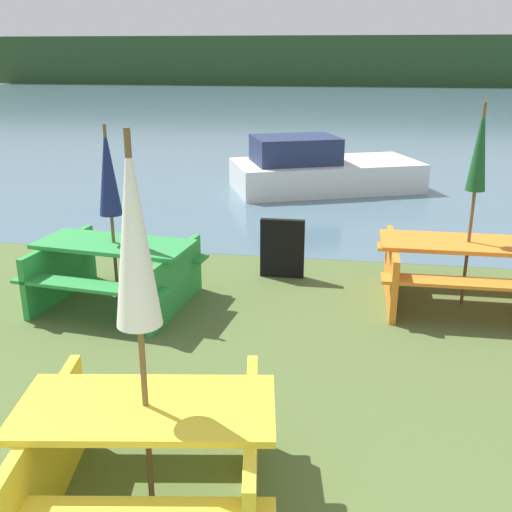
% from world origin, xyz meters
% --- Properties ---
extents(water, '(60.00, 50.00, 0.00)m').
position_xyz_m(water, '(0.00, 32.26, -0.00)').
color(water, slate).
rests_on(water, ground_plane).
extents(far_treeline, '(80.00, 1.60, 4.00)m').
position_xyz_m(far_treeline, '(0.00, 52.26, 2.00)').
color(far_treeline, '#284723').
rests_on(far_treeline, water).
extents(picnic_table_yellow, '(1.71, 1.59, 0.74)m').
position_xyz_m(picnic_table_yellow, '(-0.38, 2.34, 0.44)').
color(picnic_table_yellow, yellow).
rests_on(picnic_table_yellow, ground_plane).
extents(picnic_table_green, '(1.86, 1.58, 0.73)m').
position_xyz_m(picnic_table_green, '(-1.78, 5.36, 0.44)').
color(picnic_table_green, green).
rests_on(picnic_table_green, ground_plane).
extents(picnic_table_orange, '(1.89, 1.38, 0.74)m').
position_xyz_m(picnic_table_orange, '(2.06, 5.97, 0.46)').
color(picnic_table_orange, orange).
rests_on(picnic_table_orange, ground_plane).
extents(umbrella_white, '(0.26, 0.26, 2.35)m').
position_xyz_m(umbrella_white, '(-0.38, 2.34, 1.78)').
color(umbrella_white, brown).
rests_on(umbrella_white, ground_plane).
extents(umbrella_darkgreen, '(0.21, 0.21, 2.23)m').
position_xyz_m(umbrella_darkgreen, '(2.06, 5.97, 1.72)').
color(umbrella_darkgreen, brown).
rests_on(umbrella_darkgreen, ground_plane).
extents(umbrella_navy, '(0.24, 0.24, 2.01)m').
position_xyz_m(umbrella_navy, '(-1.78, 5.36, 1.50)').
color(umbrella_navy, brown).
rests_on(umbrella_navy, ground_plane).
extents(boat, '(4.13, 3.01, 1.10)m').
position_xyz_m(boat, '(0.10, 11.69, 0.41)').
color(boat, silver).
rests_on(boat, water).
extents(signboard, '(0.55, 0.08, 0.75)m').
position_xyz_m(signboard, '(-0.06, 6.52, 0.38)').
color(signboard, black).
rests_on(signboard, ground_plane).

